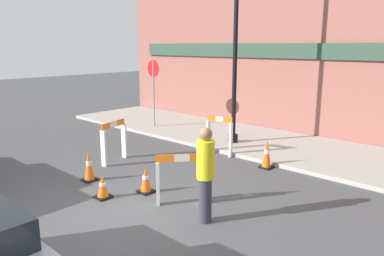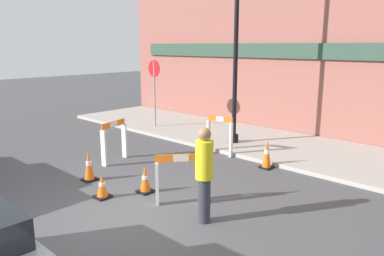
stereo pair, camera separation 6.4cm
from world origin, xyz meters
The scene contains 13 objects.
ground_plane centered at (0.00, 0.00, 0.00)m, with size 60.00×60.00×0.00m, color #4C4C4F.
sidewalk_slab centered at (0.00, 6.22, 0.05)m, with size 18.00×3.44×0.10m.
storefront_facade centered at (0.00, 8.01, 2.75)m, with size 18.00×0.22×5.50m.
streetlamp_post centered at (-1.55, 5.45, 4.04)m, with size 0.44×0.44×6.22m.
stop_sign centered at (-5.02, 5.35, 1.69)m, with size 0.60×0.06×2.38m.
barricade_0 centered at (-1.20, 4.35, 0.58)m, with size 0.75×0.30×1.10m.
barricade_1 centered at (-2.83, 2.03, 0.59)m, with size 0.38×0.91×1.08m.
barricade_2 centered at (0.32, 1.33, 0.55)m, with size 0.74×0.83×0.99m.
traffic_cone_0 centered at (-2.10, 0.81, 0.34)m, with size 0.30×0.30×0.70m.
traffic_cone_1 centered at (-1.04, 0.45, 0.23)m, with size 0.30×0.30×0.48m.
traffic_cone_2 centered at (-0.63, 1.22, 0.27)m, with size 0.30×0.30×0.56m.
traffic_cone_3 centered at (0.35, 4.28, 0.36)m, with size 0.30×0.30×0.73m.
person_worker centered at (1.13, 1.06, 0.91)m, with size 0.43×0.43×1.67m.
Camera 1 is at (5.02, -3.47, 2.98)m, focal length 35.00 mm.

